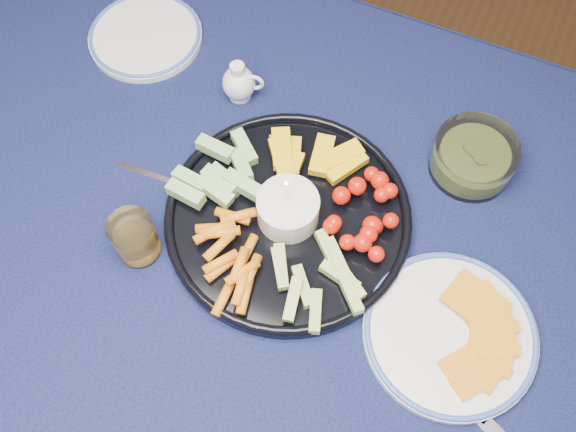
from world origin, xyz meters
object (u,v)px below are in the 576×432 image
at_px(dining_table, 332,292).
at_px(creamer_pitcher, 239,83).
at_px(juice_tumbler, 135,239).
at_px(side_plate_extra, 145,36).
at_px(crudite_platter, 286,214).
at_px(pickle_bowl, 473,158).
at_px(cheese_plate, 451,333).

height_order(dining_table, creamer_pitcher, creamer_pitcher).
height_order(juice_tumbler, side_plate_extra, juice_tumbler).
relative_size(crudite_platter, juice_tumbler, 4.77).
relative_size(pickle_bowl, side_plate_extra, 0.65).
bearing_deg(pickle_bowl, crudite_platter, -137.85).
xyz_separation_m(crudite_platter, cheese_plate, (0.29, -0.07, -0.01)).
xyz_separation_m(crudite_platter, juice_tumbler, (-0.19, -0.14, 0.01)).
bearing_deg(juice_tumbler, creamer_pitcher, 87.77).
bearing_deg(crudite_platter, creamer_pitcher, 132.21).
height_order(cheese_plate, juice_tumbler, juice_tumbler).
bearing_deg(cheese_plate, dining_table, 172.55).
xyz_separation_m(crudite_platter, pickle_bowl, (0.23, 0.21, 0.01)).
relative_size(crudite_platter, side_plate_extra, 1.85).
relative_size(creamer_pitcher, pickle_bowl, 0.58).
height_order(crudite_platter, side_plate_extra, crudite_platter).
height_order(creamer_pitcher, pickle_bowl, creamer_pitcher).
bearing_deg(side_plate_extra, crudite_platter, -31.29).
xyz_separation_m(crudite_platter, side_plate_extra, (-0.39, 0.24, -0.01)).
xyz_separation_m(creamer_pitcher, juice_tumbler, (-0.01, -0.33, 0.00)).
relative_size(dining_table, creamer_pitcher, 21.29).
height_order(pickle_bowl, juice_tumbler, juice_tumbler).
xyz_separation_m(dining_table, pickle_bowl, (0.13, 0.26, 0.12)).
distance_m(dining_table, juice_tumbler, 0.32).
bearing_deg(dining_table, side_plate_extra, 149.89).
bearing_deg(pickle_bowl, cheese_plate, -78.87).
relative_size(juice_tumbler, side_plate_extra, 0.39).
height_order(creamer_pitcher, side_plate_extra, creamer_pitcher).
xyz_separation_m(creamer_pitcher, cheese_plate, (0.46, -0.26, -0.02)).
bearing_deg(creamer_pitcher, crudite_platter, -47.79).
bearing_deg(creamer_pitcher, pickle_bowl, 2.87).
distance_m(dining_table, crudite_platter, 0.16).
relative_size(dining_table, juice_tumbler, 20.79).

